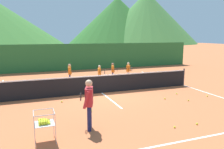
# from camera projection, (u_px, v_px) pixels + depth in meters

# --- Properties ---
(ground_plane) EXTENTS (120.00, 120.00, 0.00)m
(ground_plane) POSITION_uv_depth(u_px,v_px,m) (102.00, 93.00, 12.04)
(ground_plane) COLOR #BC6038
(line_baseline_near) EXTENTS (10.59, 0.08, 0.01)m
(line_baseline_near) POSITION_uv_depth(u_px,v_px,m) (167.00, 144.00, 6.38)
(line_baseline_near) COLOR white
(line_baseline_near) RESTS_ON ground
(line_baseline_far) EXTENTS (10.59, 0.08, 0.01)m
(line_baseline_far) POSITION_uv_depth(u_px,v_px,m) (81.00, 77.00, 16.75)
(line_baseline_far) COLOR white
(line_baseline_far) RESTS_ON ground
(line_sideline_east) EXTENTS (0.08, 11.22, 0.01)m
(line_sideline_east) POSITION_uv_depth(u_px,v_px,m) (184.00, 85.00, 13.84)
(line_sideline_east) COLOR white
(line_sideline_east) RESTS_ON ground
(line_service_center) EXTENTS (0.08, 5.61, 0.01)m
(line_service_center) POSITION_uv_depth(u_px,v_px,m) (102.00, 93.00, 12.04)
(line_service_center) COLOR white
(line_service_center) RESTS_ON ground
(tennis_net) EXTENTS (10.60, 0.08, 1.05)m
(tennis_net) POSITION_uv_depth(u_px,v_px,m) (102.00, 84.00, 11.95)
(tennis_net) COLOR #333338
(tennis_net) RESTS_ON ground
(instructor) EXTENTS (0.46, 0.83, 1.66)m
(instructor) POSITION_uv_depth(u_px,v_px,m) (89.00, 100.00, 7.25)
(instructor) COLOR #191E4C
(instructor) RESTS_ON ground
(student_0) EXTENTS (0.30, 0.52, 1.29)m
(student_0) POSITION_uv_depth(u_px,v_px,m) (70.00, 72.00, 14.07)
(student_0) COLOR navy
(student_0) RESTS_ON ground
(student_1) EXTENTS (0.41, 0.63, 1.19)m
(student_1) POSITION_uv_depth(u_px,v_px,m) (100.00, 73.00, 14.19)
(student_1) COLOR black
(student_1) RESTS_ON ground
(student_2) EXTENTS (0.41, 0.68, 1.23)m
(student_2) POSITION_uv_depth(u_px,v_px,m) (113.00, 70.00, 15.06)
(student_2) COLOR navy
(student_2) RESTS_ON ground
(student_3) EXTENTS (0.44, 0.67, 1.22)m
(student_3) POSITION_uv_depth(u_px,v_px,m) (128.00, 69.00, 15.36)
(student_3) COLOR silver
(student_3) RESTS_ON ground
(ball_cart) EXTENTS (0.58, 0.58, 0.90)m
(ball_cart) POSITION_uv_depth(u_px,v_px,m) (44.00, 122.00, 6.45)
(ball_cart) COLOR #B7B7BC
(ball_cart) RESTS_ON ground
(tennis_ball_0) EXTENTS (0.07, 0.07, 0.07)m
(tennis_ball_0) POSITION_uv_depth(u_px,v_px,m) (91.00, 111.00, 9.10)
(tennis_ball_0) COLOR yellow
(tennis_ball_0) RESTS_ON ground
(tennis_ball_1) EXTENTS (0.07, 0.07, 0.07)m
(tennis_ball_1) POSITION_uv_depth(u_px,v_px,m) (62.00, 102.00, 10.34)
(tennis_ball_1) COLOR yellow
(tennis_ball_1) RESTS_ON ground
(tennis_ball_2) EXTENTS (0.07, 0.07, 0.07)m
(tennis_ball_2) POSITION_uv_depth(u_px,v_px,m) (207.00, 96.00, 11.30)
(tennis_ball_2) COLOR yellow
(tennis_ball_2) RESTS_ON ground
(tennis_ball_3) EXTENTS (0.07, 0.07, 0.07)m
(tennis_ball_3) POSITION_uv_depth(u_px,v_px,m) (165.00, 99.00, 10.84)
(tennis_ball_3) COLOR yellow
(tennis_ball_3) RESTS_ON ground
(tennis_ball_4) EXTENTS (0.07, 0.07, 0.07)m
(tennis_ball_4) POSITION_uv_depth(u_px,v_px,m) (197.00, 124.00, 7.76)
(tennis_ball_4) COLOR yellow
(tennis_ball_4) RESTS_ON ground
(tennis_ball_6) EXTENTS (0.07, 0.07, 0.07)m
(tennis_ball_6) POSITION_uv_depth(u_px,v_px,m) (177.00, 94.00, 11.75)
(tennis_ball_6) COLOR yellow
(tennis_ball_6) RESTS_ON ground
(tennis_ball_7) EXTENTS (0.07, 0.07, 0.07)m
(tennis_ball_7) POSITION_uv_depth(u_px,v_px,m) (188.00, 100.00, 10.56)
(tennis_ball_7) COLOR yellow
(tennis_ball_7) RESTS_ON ground
(tennis_ball_8) EXTENTS (0.07, 0.07, 0.07)m
(tennis_ball_8) POSITION_uv_depth(u_px,v_px,m) (175.00, 127.00, 7.49)
(tennis_ball_8) COLOR yellow
(tennis_ball_8) RESTS_ON ground
(windscreen_fence) EXTENTS (23.31, 0.08, 2.31)m
(windscreen_fence) POSITION_uv_depth(u_px,v_px,m) (72.00, 57.00, 19.62)
(windscreen_fence) COLOR #286B33
(windscreen_fence) RESTS_ON ground
(hill_0) EXTENTS (36.04, 36.04, 16.85)m
(hill_0) POSITION_uv_depth(u_px,v_px,m) (117.00, 20.00, 83.71)
(hill_0) COLOR #2D6628
(hill_0) RESTS_ON ground
(hill_2) EXTENTS (36.66, 36.66, 18.43)m
(hill_2) POSITION_uv_depth(u_px,v_px,m) (146.00, 18.00, 81.66)
(hill_2) COLOR #427A38
(hill_2) RESTS_ON ground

